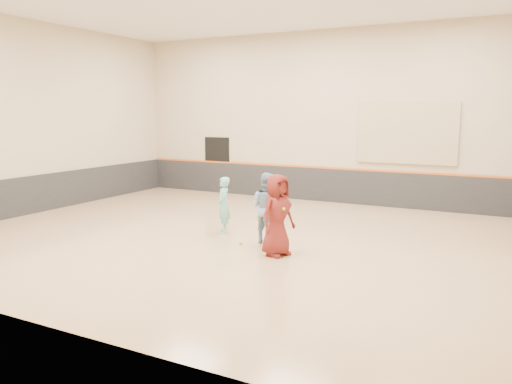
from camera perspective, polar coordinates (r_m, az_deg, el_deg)
The scene contains 14 objects.
room at distance 12.59m, azimuth -1.37°, elevation -1.73°, with size 15.04×12.04×6.22m.
wainscot_back at distance 18.02m, azimuth 7.81°, elevation 0.80°, with size 14.90×0.04×1.20m, color #232326.
wainscot_left at distance 17.44m, azimuth -23.42°, elevation -0.14°, with size 0.04×11.90×1.20m, color #232326.
accent_stripe at distance 17.93m, azimuth 7.84°, elevation 2.76°, with size 14.90×0.03×0.06m, color #D85914.
acoustic_panel at distance 17.09m, azimuth 16.85°, elevation 6.45°, with size 3.20×0.08×2.00m, color tan.
doorway at distance 19.91m, azimuth -4.46°, elevation 3.10°, with size 1.10×0.05×2.20m, color black.
girl at distance 13.20m, azimuth -3.74°, elevation -1.51°, with size 0.55×0.36×1.50m, color #77CEC5.
instructor at distance 12.18m, azimuth 1.26°, elevation -1.82°, with size 0.85×0.66×1.74m, color #7C9EBF.
young_man at distance 11.10m, azimuth 2.45°, elevation -2.65°, with size 0.90×0.59×1.84m, color maroon.
held_racket at distance 11.93m, azimuth 1.81°, elevation -3.12°, with size 0.40×0.40×0.60m, color #BAD42E, non-canonical shape.
spare_racket at distance 16.21m, azimuth 3.07°, elevation -2.01°, with size 0.67×0.67×0.11m, color #B5C82B, non-canonical shape.
ball_under_racket at distance 12.19m, azimuth -1.77°, elevation -5.85°, with size 0.07×0.07×0.07m, color #CAD732.
ball_in_hand at distance 10.81m, azimuth 3.19°, elevation -1.94°, with size 0.07×0.07×0.07m, color #C7DA32.
ball_beside_spare at distance 14.85m, azimuth 0.18°, elevation -3.11°, with size 0.07×0.07×0.07m, color yellow.
Camera 1 is at (5.95, -10.84, 3.19)m, focal length 35.00 mm.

